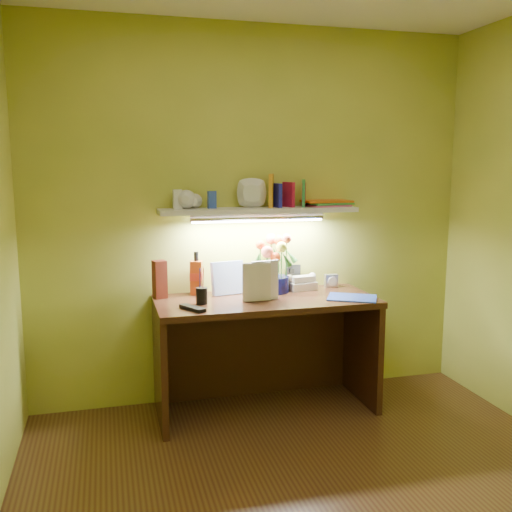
{
  "coord_description": "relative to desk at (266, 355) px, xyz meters",
  "views": [
    {
      "loc": [
        -0.97,
        -2.21,
        1.59
      ],
      "look_at": [
        -0.03,
        1.35,
        1.0
      ],
      "focal_mm": 40.0,
      "sensor_mm": 36.0,
      "label": 1
    }
  ],
  "objects": [
    {
      "name": "desk_book_b",
      "position": [
        -0.11,
        -0.06,
        0.5
      ],
      "size": [
        0.19,
        0.05,
        0.25
      ],
      "primitive_type": "imported",
      "rotation": [
        0.0,
        0.0,
        0.15
      ],
      "color": "silver",
      "rests_on": "desk"
    },
    {
      "name": "whisky_box",
      "position": [
        -0.65,
        0.19,
        0.5
      ],
      "size": [
        0.1,
        0.1,
        0.24
      ],
      "primitive_type": "cube",
      "rotation": [
        0.0,
        0.0,
        0.26
      ],
      "color": "#5D1E10",
      "rests_on": "desk"
    },
    {
      "name": "blue_folder",
      "position": [
        0.53,
        -0.14,
        0.38
      ],
      "size": [
        0.37,
        0.34,
        0.01
      ],
      "primitive_type": "cube",
      "rotation": [
        0.0,
        0.0,
        -0.49
      ],
      "color": "blue",
      "rests_on": "desk"
    },
    {
      "name": "telephone",
      "position": [
        0.3,
        0.19,
        0.43
      ],
      "size": [
        0.2,
        0.16,
        0.11
      ],
      "primitive_type": null,
      "rotation": [
        0.0,
        0.0,
        0.15
      ],
      "color": "white",
      "rests_on": "desk"
    },
    {
      "name": "pen_cup",
      "position": [
        -0.42,
        -0.04,
        0.46
      ],
      "size": [
        0.09,
        0.09,
        0.17
      ],
      "primitive_type": "cylinder",
      "rotation": [
        0.0,
        0.0,
        -0.25
      ],
      "color": "black",
      "rests_on": "desk"
    },
    {
      "name": "desk_book_a",
      "position": [
        -0.17,
        -0.06,
        0.5
      ],
      "size": [
        0.18,
        0.03,
        0.25
      ],
      "primitive_type": "imported",
      "rotation": [
        0.0,
        0.0,
        -0.05
      ],
      "color": "silver",
      "rests_on": "desk"
    },
    {
      "name": "flower_bouquet",
      "position": [
        0.1,
        0.17,
        0.56
      ],
      "size": [
        0.31,
        0.31,
        0.37
      ],
      "primitive_type": null,
      "rotation": [
        0.0,
        0.0,
        0.4
      ],
      "color": "#0D0D3B",
      "rests_on": "desk"
    },
    {
      "name": "desk",
      "position": [
        0.0,
        0.0,
        0.0
      ],
      "size": [
        1.4,
        0.6,
        0.75
      ],
      "primitive_type": "cube",
      "color": "#33150E",
      "rests_on": "ground"
    },
    {
      "name": "wall_shelf",
      "position": [
        0.01,
        0.18,
        0.96
      ],
      "size": [
        1.3,
        0.29,
        0.25
      ],
      "color": "silver",
      "rests_on": "ground"
    },
    {
      "name": "tv_remote",
      "position": [
        -0.5,
        -0.17,
        0.39
      ],
      "size": [
        0.14,
        0.19,
        0.02
      ],
      "primitive_type": "cube",
      "rotation": [
        0.0,
        0.0,
        0.52
      ],
      "color": "black",
      "rests_on": "desk"
    },
    {
      "name": "desk_clock",
      "position": [
        0.53,
        0.21,
        0.42
      ],
      "size": [
        0.09,
        0.05,
        0.09
      ],
      "primitive_type": "cube",
      "rotation": [
        0.0,
        0.0,
        -0.1
      ],
      "color": "silver",
      "rests_on": "desk"
    },
    {
      "name": "whisky_bottle",
      "position": [
        -0.41,
        0.23,
        0.52
      ],
      "size": [
        0.09,
        0.09,
        0.28
      ],
      "primitive_type": null,
      "rotation": [
        0.0,
        0.0,
        -0.3
      ],
      "color": "#B14113",
      "rests_on": "desk"
    },
    {
      "name": "art_card",
      "position": [
        -0.21,
        0.18,
        0.48
      ],
      "size": [
        0.22,
        0.09,
        0.22
      ],
      "primitive_type": null,
      "rotation": [
        0.0,
        0.0,
        0.23
      ],
      "color": "white",
      "rests_on": "desk"
    }
  ]
}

